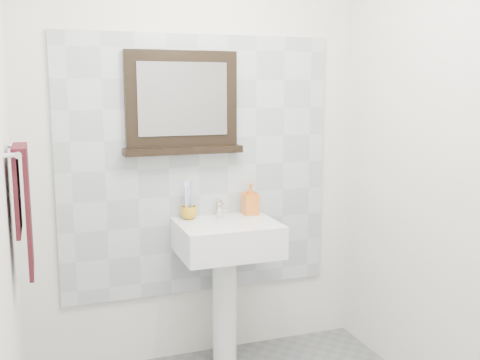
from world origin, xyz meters
name	(u,v)px	position (x,y,z in m)	size (l,w,h in m)	color
back_wall	(198,149)	(0.00, 1.10, 1.25)	(2.00, 0.01, 2.50)	silver
front_wall	(472,252)	(0.00, -1.10, 1.25)	(2.00, 0.01, 2.50)	silver
left_wall	(0,193)	(-1.00, 0.00, 1.25)	(0.01, 2.20, 2.50)	silver
right_wall	(473,166)	(1.00, 0.00, 1.25)	(0.01, 2.20, 2.50)	silver
splashback	(199,166)	(0.00, 1.09, 1.15)	(1.60, 0.02, 1.50)	#AEB7BC
pedestal_sink	(227,254)	(0.10, 0.87, 0.68)	(0.55, 0.44, 0.96)	white
toothbrush_cup	(189,213)	(-0.08, 1.01, 0.90)	(0.09, 0.09, 0.07)	gold
toothbrushes	(188,198)	(-0.09, 1.02, 0.98)	(0.05, 0.04, 0.21)	white
soap_dispenser	(250,199)	(0.29, 1.01, 0.95)	(0.08, 0.09, 0.19)	#E5491B
framed_mirror	(182,105)	(-0.10, 1.06, 1.51)	(0.68, 0.11, 0.57)	black
towel_bar	(19,150)	(-0.95, 0.47, 1.35)	(0.07, 0.40, 0.03)	silver
hand_towel	(24,200)	(-0.94, 0.47, 1.14)	(0.06, 0.30, 0.55)	black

